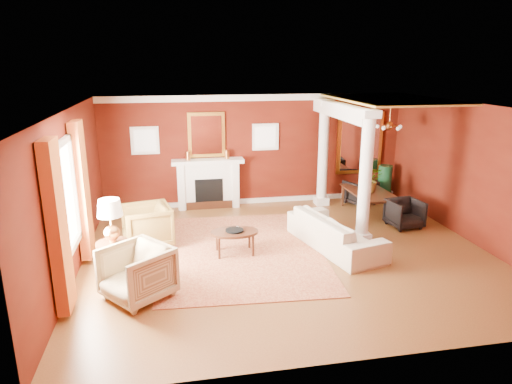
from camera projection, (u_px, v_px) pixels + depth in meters
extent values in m
plane|color=brown|center=(288.00, 253.00, 9.19)|extent=(8.00, 8.00, 0.00)
cube|color=#56190C|center=(256.00, 150.00, 12.10)|extent=(8.00, 0.04, 2.90)
cube|color=#56190C|center=(362.00, 258.00, 5.48)|extent=(8.00, 0.04, 2.90)
cube|color=#56190C|center=(71.00, 194.00, 8.09)|extent=(0.04, 7.00, 2.90)
cube|color=#56190C|center=(475.00, 174.00, 9.50)|extent=(0.04, 7.00, 2.90)
cube|color=silver|center=(291.00, 108.00, 8.39)|extent=(8.00, 7.00, 0.04)
cube|color=white|center=(208.00, 185.00, 11.94)|extent=(1.60, 0.34, 1.20)
cube|color=black|center=(209.00, 192.00, 11.82)|extent=(0.72, 0.03, 0.70)
cube|color=black|center=(209.00, 205.00, 11.92)|extent=(1.20, 0.05, 0.20)
cube|color=white|center=(208.00, 161.00, 11.73)|extent=(1.85, 0.42, 0.10)
cube|color=white|center=(181.00, 187.00, 11.79)|extent=(0.16, 0.40, 1.20)
cube|color=white|center=(235.00, 184.00, 12.04)|extent=(0.16, 0.40, 1.20)
cube|color=gold|center=(206.00, 135.00, 11.71)|extent=(0.95, 0.06, 1.15)
cube|color=white|center=(207.00, 135.00, 11.67)|extent=(0.78, 0.02, 0.98)
cube|color=white|center=(145.00, 140.00, 11.47)|extent=(0.70, 0.06, 0.70)
cube|color=white|center=(145.00, 141.00, 11.44)|extent=(0.54, 0.02, 0.54)
cube|color=white|center=(265.00, 137.00, 12.02)|extent=(0.70, 0.06, 0.70)
cube|color=white|center=(266.00, 137.00, 11.98)|extent=(0.54, 0.02, 0.54)
cube|color=white|center=(64.00, 199.00, 7.49)|extent=(0.03, 1.30, 1.70)
cube|color=white|center=(56.00, 212.00, 6.84)|extent=(0.08, 0.10, 1.90)
cube|color=white|center=(74.00, 187.00, 8.16)|extent=(0.08, 0.10, 1.90)
cube|color=#A1531B|center=(58.00, 228.00, 6.61)|extent=(0.18, 0.55, 2.60)
cube|color=#A1531B|center=(82.00, 191.00, 8.50)|extent=(0.18, 0.55, 2.60)
cube|color=white|center=(361.00, 237.00, 9.75)|extent=(0.34, 0.34, 0.20)
cylinder|color=white|center=(365.00, 176.00, 9.37)|extent=(0.26, 0.26, 2.50)
cube|color=white|center=(370.00, 114.00, 9.02)|extent=(0.36, 0.36, 0.16)
cube|color=white|center=(321.00, 201.00, 12.30)|extent=(0.34, 0.34, 0.20)
cylinder|color=white|center=(323.00, 151.00, 11.92)|extent=(0.26, 0.26, 2.50)
cube|color=white|center=(325.00, 102.00, 11.57)|extent=(0.36, 0.36, 0.16)
cube|color=white|center=(341.00, 111.00, 10.56)|extent=(0.30, 3.20, 0.32)
cube|color=gold|center=(391.00, 99.00, 10.55)|extent=(2.30, 3.40, 0.04)
cube|color=gold|center=(360.00, 143.00, 12.54)|extent=(1.30, 0.06, 1.70)
cube|color=white|center=(360.00, 143.00, 12.51)|extent=(1.10, 0.02, 1.50)
cylinder|color=#C07A3C|center=(391.00, 112.00, 10.69)|extent=(0.02, 0.02, 0.65)
sphere|color=#C07A3C|center=(389.00, 126.00, 10.78)|extent=(0.20, 0.20, 0.20)
sphere|color=beige|center=(400.00, 127.00, 10.84)|extent=(0.09, 0.09, 0.09)
sphere|color=beige|center=(388.00, 125.00, 11.06)|extent=(0.09, 0.09, 0.09)
sphere|color=beige|center=(377.00, 126.00, 10.90)|extent=(0.09, 0.09, 0.09)
sphere|color=beige|center=(383.00, 128.00, 10.59)|extent=(0.09, 0.09, 0.09)
sphere|color=beige|center=(398.00, 129.00, 10.55)|extent=(0.09, 0.09, 0.09)
cube|color=white|center=(256.00, 98.00, 11.68)|extent=(8.00, 0.08, 0.16)
cube|color=white|center=(256.00, 200.00, 12.44)|extent=(8.00, 0.08, 0.12)
cube|color=maroon|center=(242.00, 251.00, 9.29)|extent=(3.44, 4.44, 0.02)
imported|color=beige|center=(335.00, 226.00, 9.34)|extent=(1.27, 2.50, 0.94)
imported|color=black|center=(147.00, 224.00, 9.44)|extent=(1.05, 1.10, 0.96)
imported|color=tan|center=(137.00, 271.00, 7.32)|extent=(1.29, 1.30, 0.98)
cylinder|color=black|center=(235.00, 232.00, 9.03)|extent=(0.95, 0.95, 0.05)
cylinder|color=black|center=(219.00, 249.00, 8.84)|extent=(0.05, 0.05, 0.43)
cylinder|color=black|center=(253.00, 247.00, 8.96)|extent=(0.05, 0.05, 0.43)
cylinder|color=black|center=(217.00, 241.00, 9.24)|extent=(0.05, 0.05, 0.43)
cylinder|color=black|center=(249.00, 239.00, 9.36)|extent=(0.05, 0.05, 0.43)
imported|color=black|center=(233.00, 224.00, 9.06)|extent=(0.17, 0.07, 0.24)
cylinder|color=black|center=(116.00, 277.00, 8.13)|extent=(0.43, 0.43, 0.04)
cylinder|color=black|center=(115.00, 261.00, 8.04)|extent=(0.10, 0.10, 0.67)
cylinder|color=black|center=(113.00, 243.00, 7.95)|extent=(0.59, 0.59, 0.04)
sphere|color=#C07A3C|center=(112.00, 233.00, 7.89)|extent=(0.27, 0.27, 0.27)
cylinder|color=#C07A3C|center=(111.00, 222.00, 7.84)|extent=(0.03, 0.03, 0.29)
cone|color=beige|center=(110.00, 208.00, 7.77)|extent=(0.43, 0.43, 0.29)
imported|color=black|center=(370.00, 196.00, 11.41)|extent=(0.62, 1.70, 0.94)
imported|color=black|center=(405.00, 212.00, 10.53)|extent=(0.78, 0.74, 0.72)
imported|color=black|center=(360.00, 191.00, 12.26)|extent=(0.90, 0.88, 0.72)
sphere|color=#143F21|center=(384.00, 194.00, 12.59)|extent=(0.42, 0.42, 0.42)
cylinder|color=#143F21|center=(384.00, 183.00, 12.51)|extent=(0.38, 0.38, 1.00)
imported|color=#26591E|center=(371.00, 169.00, 11.15)|extent=(0.76, 0.80, 0.49)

